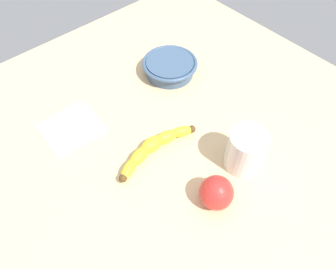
{
  "coord_description": "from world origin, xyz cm",
  "views": [
    {
      "loc": [
        -34.97,
        -38.58,
        72.29
      ],
      "look_at": [
        -0.63,
        0.21,
        5.0
      ],
      "focal_mm": 34.31,
      "sensor_mm": 36.0,
      "label": 1
    }
  ],
  "objects_px": {
    "banana": "(154,147)",
    "apple_fruit": "(216,193)",
    "ceramic_bowl": "(170,66)",
    "smoothie_glass": "(245,151)"
  },
  "relations": [
    {
      "from": "banana",
      "to": "apple_fruit",
      "type": "xyz_separation_m",
      "value": [
        0.02,
        -0.2,
        0.02
      ]
    },
    {
      "from": "banana",
      "to": "apple_fruit",
      "type": "bearing_deg",
      "value": 94.57
    },
    {
      "from": "smoothie_glass",
      "to": "ceramic_bowl",
      "type": "relative_size",
      "value": 0.64
    },
    {
      "from": "banana",
      "to": "smoothie_glass",
      "type": "distance_m",
      "value": 0.23
    },
    {
      "from": "banana",
      "to": "ceramic_bowl",
      "type": "relative_size",
      "value": 1.44
    },
    {
      "from": "ceramic_bowl",
      "to": "apple_fruit",
      "type": "relative_size",
      "value": 2.17
    },
    {
      "from": "banana",
      "to": "ceramic_bowl",
      "type": "distance_m",
      "value": 0.3
    },
    {
      "from": "banana",
      "to": "smoothie_glass",
      "type": "relative_size",
      "value": 2.26
    },
    {
      "from": "smoothie_glass",
      "to": "apple_fruit",
      "type": "bearing_deg",
      "value": -168.41
    },
    {
      "from": "ceramic_bowl",
      "to": "apple_fruit",
      "type": "xyz_separation_m",
      "value": [
        -0.22,
        -0.4,
        0.01
      ]
    }
  ]
}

